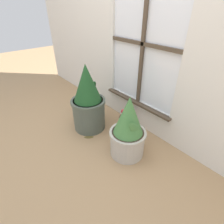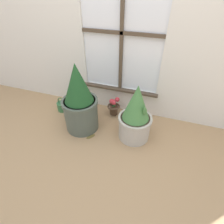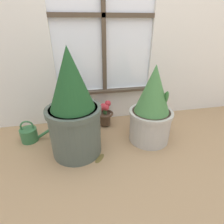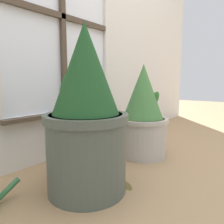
# 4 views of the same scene
# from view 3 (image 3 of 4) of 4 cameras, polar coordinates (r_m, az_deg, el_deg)

# --- Properties ---
(ground_plane) EXTENTS (10.00, 10.00, 0.00)m
(ground_plane) POSITION_cam_3_polar(r_m,az_deg,el_deg) (1.36, 2.20, -14.11)
(ground_plane) COLOR tan
(potted_plant_left) EXTENTS (0.39, 0.39, 0.78)m
(potted_plant_left) POSITION_cam_3_polar(r_m,az_deg,el_deg) (1.24, -12.50, 0.67)
(potted_plant_left) COLOR #4C564C
(potted_plant_left) RESTS_ON ground_plane
(potted_plant_right) EXTENTS (0.35, 0.35, 0.64)m
(potted_plant_right) POSITION_cam_3_polar(r_m,az_deg,el_deg) (1.42, 12.81, 1.04)
(potted_plant_right) COLOR #B7B2A8
(potted_plant_right) RESTS_ON ground_plane
(flower_vase) EXTENTS (0.16, 0.16, 0.24)m
(flower_vase) POSITION_cam_3_polar(r_m,az_deg,el_deg) (1.65, -2.29, -0.51)
(flower_vase) COLOR #473323
(flower_vase) RESTS_ON ground_plane
(watering_can) EXTENTS (0.24, 0.14, 0.19)m
(watering_can) POSITION_cam_3_polar(r_m,az_deg,el_deg) (1.63, -25.37, -6.57)
(watering_can) COLOR #336B3D
(watering_can) RESTS_ON ground_plane
(fallen_leaf) EXTENTS (0.10, 0.11, 0.01)m
(fallen_leaf) POSITION_cam_3_polar(r_m,az_deg,el_deg) (1.34, -4.07, -14.73)
(fallen_leaf) COLOR brown
(fallen_leaf) RESTS_ON ground_plane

